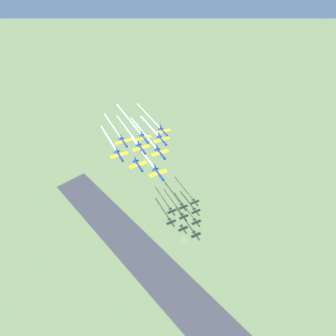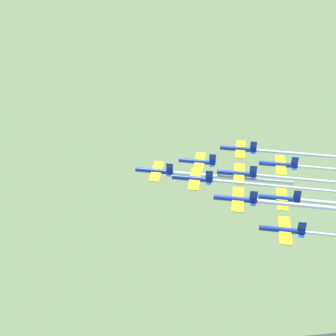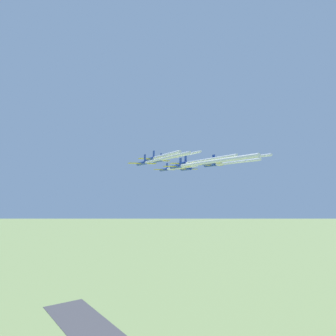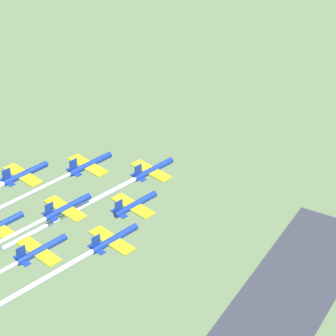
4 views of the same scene
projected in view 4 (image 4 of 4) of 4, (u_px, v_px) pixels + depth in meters
name	position (u px, v px, depth m)	size (l,w,h in m)	color
jet_0	(152.00, 170.00, 176.17)	(11.25, 10.91, 3.78)	#19389E
jet_1	(89.00, 165.00, 171.29)	(11.25, 10.91, 3.78)	#19389E
jet_2	(134.00, 205.00, 164.72)	(11.25, 10.91, 3.78)	#19389E
jet_3	(24.00, 174.00, 168.42)	(11.25, 10.91, 3.78)	#19389E
jet_4	(66.00, 208.00, 160.80)	(11.25, 10.91, 3.78)	#19389E
jet_5	(113.00, 239.00, 152.51)	(11.25, 10.91, 3.78)	#19389E
jet_8	(40.00, 250.00, 149.49)	(11.25, 10.91, 3.78)	#19389E
smoke_trail_0	(73.00, 212.00, 162.63)	(33.98, 10.08, 0.99)	white
smoke_trail_5	(23.00, 291.00, 139.80)	(31.32, 9.35, 0.98)	white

